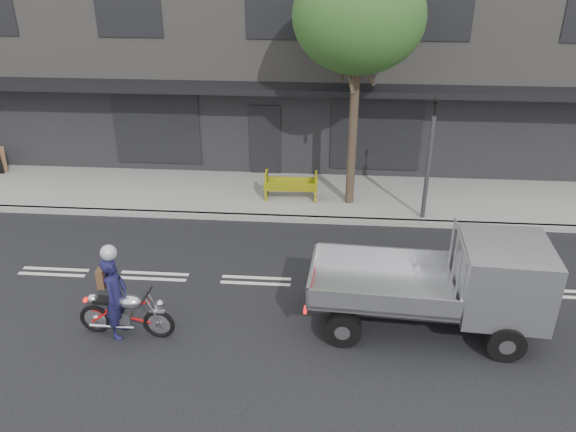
{
  "coord_description": "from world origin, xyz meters",
  "views": [
    {
      "loc": [
        1.6,
        -10.8,
        7.02
      ],
      "look_at": [
        0.7,
        0.5,
        1.44
      ],
      "focal_mm": 35.0,
      "sensor_mm": 36.0,
      "label": 1
    }
  ],
  "objects_px": {
    "motorcycle": "(126,313)",
    "construction_barrier": "(290,188)",
    "flatbed_ute": "(480,280)",
    "traffic_light_pole": "(428,166)",
    "rider": "(116,297)",
    "street_tree": "(359,17)"
  },
  "relations": [
    {
      "from": "motorcycle",
      "to": "construction_barrier",
      "type": "relative_size",
      "value": 1.25
    },
    {
      "from": "motorcycle",
      "to": "rider",
      "type": "xyz_separation_m",
      "value": [
        -0.15,
        0.0,
        0.34
      ]
    },
    {
      "from": "traffic_light_pole",
      "to": "rider",
      "type": "height_order",
      "value": "traffic_light_pole"
    },
    {
      "from": "motorcycle",
      "to": "traffic_light_pole",
      "type": "bearing_deg",
      "value": 42.77
    },
    {
      "from": "motorcycle",
      "to": "rider",
      "type": "height_order",
      "value": "rider"
    },
    {
      "from": "construction_barrier",
      "to": "flatbed_ute",
      "type": "bearing_deg",
      "value": -53.62
    },
    {
      "from": "motorcycle",
      "to": "rider",
      "type": "relative_size",
      "value": 1.13
    },
    {
      "from": "motorcycle",
      "to": "construction_barrier",
      "type": "distance_m",
      "value": 6.75
    },
    {
      "from": "rider",
      "to": "motorcycle",
      "type": "bearing_deg",
      "value": -87.44
    },
    {
      "from": "traffic_light_pole",
      "to": "flatbed_ute",
      "type": "xyz_separation_m",
      "value": [
        0.34,
        -4.8,
        -0.47
      ]
    },
    {
      "from": "street_tree",
      "to": "flatbed_ute",
      "type": "relative_size",
      "value": 1.48
    },
    {
      "from": "traffic_light_pole",
      "to": "rider",
      "type": "bearing_deg",
      "value": -140.44
    },
    {
      "from": "motorcycle",
      "to": "construction_barrier",
      "type": "height_order",
      "value": "construction_barrier"
    },
    {
      "from": "traffic_light_pole",
      "to": "flatbed_ute",
      "type": "relative_size",
      "value": 0.77
    },
    {
      "from": "construction_barrier",
      "to": "motorcycle",
      "type": "bearing_deg",
      "value": -114.1
    },
    {
      "from": "rider",
      "to": "flatbed_ute",
      "type": "bearing_deg",
      "value": -81.98
    },
    {
      "from": "traffic_light_pole",
      "to": "street_tree",
      "type": "bearing_deg",
      "value": 156.97
    },
    {
      "from": "flatbed_ute",
      "to": "traffic_light_pole",
      "type": "bearing_deg",
      "value": 97.46
    },
    {
      "from": "rider",
      "to": "street_tree",
      "type": "bearing_deg",
      "value": -33.6
    },
    {
      "from": "traffic_light_pole",
      "to": "flatbed_ute",
      "type": "height_order",
      "value": "traffic_light_pole"
    },
    {
      "from": "traffic_light_pole",
      "to": "flatbed_ute",
      "type": "bearing_deg",
      "value": -85.98
    },
    {
      "from": "street_tree",
      "to": "construction_barrier",
      "type": "xyz_separation_m",
      "value": [
        -1.71,
        -0.16,
        -4.69
      ]
    }
  ]
}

